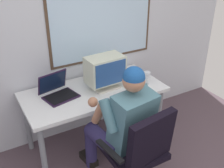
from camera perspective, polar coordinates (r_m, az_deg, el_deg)
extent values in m
cube|color=silver|center=(3.06, -10.08, 11.87)|extent=(4.60, 0.06, 2.71)
cube|color=#4C3828|center=(3.18, -2.04, 14.60)|extent=(1.31, 0.01, 1.12)
cube|color=silver|center=(3.18, -2.01, 14.59)|extent=(1.25, 0.02, 1.06)
cylinder|color=gray|center=(2.79, -14.01, -14.28)|extent=(0.06, 0.06, 0.69)
cylinder|color=gray|center=(3.30, 9.68, -6.39)|extent=(0.06, 0.06, 0.69)
cylinder|color=gray|center=(3.25, -17.12, -7.89)|extent=(0.06, 0.06, 0.69)
cylinder|color=gray|center=(3.70, 3.99, -1.94)|extent=(0.06, 0.06, 0.69)
cube|color=white|center=(2.99, -3.81, -1.61)|extent=(1.52, 0.73, 0.04)
cylinder|color=#3F3F44|center=(2.77, 4.14, -17.01)|extent=(0.05, 0.05, 0.42)
cube|color=black|center=(2.61, 4.32, -13.44)|extent=(0.49, 0.49, 0.06)
cube|color=black|center=(2.33, 8.12, -11.40)|extent=(0.48, 0.16, 0.46)
cube|color=black|center=(2.68, 8.78, -8.95)|extent=(0.10, 0.35, 0.02)
cube|color=black|center=(2.40, -0.52, -13.70)|extent=(0.10, 0.35, 0.02)
cylinder|color=#2D2855|center=(2.82, 3.47, -8.97)|extent=(0.21, 0.46, 0.15)
cylinder|color=#2D2855|center=(3.11, 0.64, -10.62)|extent=(0.12, 0.12, 0.49)
cube|color=black|center=(3.28, -0.04, -12.89)|extent=(0.13, 0.25, 0.08)
cylinder|color=#2D2855|center=(2.67, -1.88, -11.47)|extent=(0.21, 0.46, 0.15)
cylinder|color=#2D2855|center=(2.97, -4.38, -12.92)|extent=(0.12, 0.12, 0.49)
cube|color=black|center=(3.14, -4.86, -15.15)|extent=(0.13, 0.25, 0.08)
cube|color=slate|center=(2.44, 4.18, -7.68)|extent=(0.41, 0.34, 0.57)
sphere|color=#AA7356|center=(2.23, 4.53, 0.67)|extent=(0.19, 0.19, 0.19)
sphere|color=#1A4A8E|center=(2.22, 4.56, 1.36)|extent=(0.19, 0.19, 0.19)
cylinder|color=slate|center=(2.53, 7.30, -3.12)|extent=(0.12, 0.23, 0.29)
cylinder|color=#AA7356|center=(2.66, 5.79, -4.88)|extent=(0.09, 0.13, 0.27)
sphere|color=#AA7356|center=(2.70, 5.21, -5.00)|extent=(0.09, 0.09, 0.09)
cylinder|color=slate|center=(2.29, -0.73, -6.58)|extent=(0.12, 0.22, 0.29)
cylinder|color=#AA7356|center=(2.41, -2.73, -5.98)|extent=(0.10, 0.19, 0.27)
sphere|color=#AA7356|center=(2.44, -3.99, -3.76)|extent=(0.09, 0.09, 0.09)
cube|color=beige|center=(3.03, -1.43, -0.54)|extent=(0.29, 0.24, 0.02)
cylinder|color=beige|center=(3.01, -1.44, 0.06)|extent=(0.04, 0.04, 0.05)
cube|color=beige|center=(2.93, -1.48, 3.04)|extent=(0.41, 0.26, 0.29)
cube|color=#264C8C|center=(2.84, -0.21, 2.17)|extent=(0.36, 0.03, 0.25)
cube|color=#24142E|center=(2.88, -10.49, -2.65)|extent=(0.37, 0.31, 0.02)
cube|color=black|center=(2.88, -10.51, -2.48)|extent=(0.33, 0.27, 0.00)
cube|color=#24142E|center=(2.94, -12.27, 0.45)|extent=(0.33, 0.14, 0.22)
cube|color=#0F1933|center=(2.93, -12.18, 0.35)|extent=(0.31, 0.12, 0.20)
cylinder|color=silver|center=(3.12, 7.13, 0.04)|extent=(0.06, 0.06, 0.00)
cylinder|color=silver|center=(3.11, 7.17, 0.66)|extent=(0.01, 0.01, 0.07)
cylinder|color=silver|center=(3.07, 7.25, 1.88)|extent=(0.07, 0.07, 0.07)
cylinder|color=#57050C|center=(3.08, 7.23, 1.56)|extent=(0.07, 0.07, 0.04)
cube|color=black|center=(3.25, 1.77, 2.82)|extent=(0.09, 0.09, 0.14)
cylinder|color=#333338|center=(3.21, 2.10, 2.86)|extent=(0.06, 0.01, 0.06)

